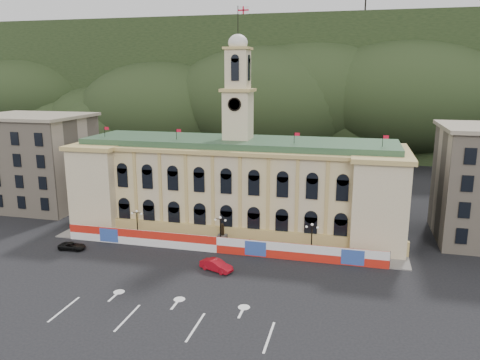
% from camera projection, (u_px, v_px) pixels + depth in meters
% --- Properties ---
extents(ground, '(260.00, 260.00, 0.00)m').
position_uv_depth(ground, '(181.00, 297.00, 56.64)').
color(ground, black).
rests_on(ground, ground).
extents(lane_markings, '(26.00, 10.00, 0.02)m').
position_uv_depth(lane_markings, '(165.00, 318.00, 51.92)').
color(lane_markings, white).
rests_on(lane_markings, ground).
extents(hill_ridge, '(230.00, 80.00, 64.00)m').
position_uv_depth(hill_ridge, '(303.00, 94.00, 167.64)').
color(hill_ridge, black).
rests_on(hill_ridge, ground).
extents(city_hall, '(56.20, 17.60, 37.10)m').
position_uv_depth(city_hall, '(238.00, 184.00, 81.02)').
color(city_hall, '#C6B38E').
rests_on(city_hall, ground).
extents(side_building_left, '(21.00, 17.00, 18.60)m').
position_uv_depth(side_building_left, '(35.00, 161.00, 94.05)').
color(side_building_left, tan).
rests_on(side_building_left, ground).
extents(hoarding_fence, '(50.00, 0.44, 2.50)m').
position_uv_depth(hoarding_fence, '(217.00, 245.00, 70.60)').
color(hoarding_fence, red).
rests_on(hoarding_fence, ground).
extents(pavement, '(56.00, 5.50, 0.16)m').
position_uv_depth(pavement, '(222.00, 246.00, 73.41)').
color(pavement, slate).
rests_on(pavement, ground).
extents(statue, '(1.40, 1.40, 3.72)m').
position_uv_depth(statue, '(222.00, 239.00, 73.40)').
color(statue, '#595651').
rests_on(statue, ground).
extents(lamp_left, '(1.96, 0.44, 5.15)m').
position_uv_depth(lamp_left, '(137.00, 222.00, 75.36)').
color(lamp_left, black).
rests_on(lamp_left, ground).
extents(lamp_center, '(1.96, 0.44, 5.15)m').
position_uv_depth(lamp_center, '(220.00, 229.00, 72.03)').
color(lamp_center, black).
rests_on(lamp_center, ground).
extents(lamp_right, '(1.96, 0.44, 5.15)m').
position_uv_depth(lamp_right, '(312.00, 237.00, 68.70)').
color(lamp_right, black).
rests_on(lamp_right, ground).
extents(red_sedan, '(4.86, 5.89, 1.57)m').
position_uv_depth(red_sedan, '(216.00, 265.00, 64.15)').
color(red_sedan, '#9F0B17').
rests_on(red_sedan, ground).
extents(black_suv, '(2.55, 4.46, 1.16)m').
position_uv_depth(black_suv, '(72.00, 246.00, 71.85)').
color(black_suv, black).
rests_on(black_suv, ground).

